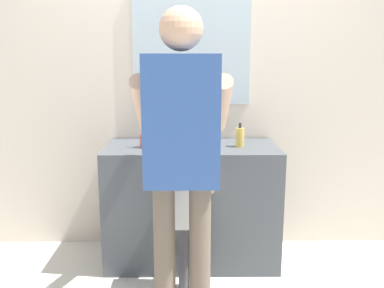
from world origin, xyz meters
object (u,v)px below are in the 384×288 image
Objects in this scene: toothbrush_cup at (145,140)px; soap_bottle at (240,137)px; child_toddler at (192,206)px; adult_parent at (182,140)px.

toothbrush_cup is 0.65m from soap_bottle.
toothbrush_cup is 0.22× the size of child_toddler.
child_toddler is at bearing 77.55° from adult_parent.
child_toddler is at bearing -130.87° from soap_bottle.
adult_parent reaches higher than toothbrush_cup.
child_toddler is (0.32, -0.35, -0.34)m from toothbrush_cup.
adult_parent reaches higher than soap_bottle.
child_toddler is at bearing -48.14° from toothbrush_cup.
toothbrush_cup reaches higher than child_toddler.
adult_parent is at bearing -102.45° from child_toddler.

